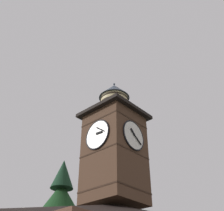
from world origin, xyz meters
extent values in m
cube|color=#4C3323|center=(0.79, -1.44, 9.48)|extent=(3.31, 3.31, 6.33)
cube|color=#352318|center=(0.79, -1.44, 7.07)|extent=(3.35, 3.35, 0.10)
cube|color=#352318|center=(0.79, -1.44, 9.45)|extent=(3.35, 3.35, 0.10)
cube|color=#352318|center=(0.79, -1.44, 11.82)|extent=(3.35, 3.35, 0.10)
cylinder|color=white|center=(0.79, 0.24, 10.61)|extent=(2.03, 0.10, 2.03)
torus|color=black|center=(0.79, 0.27, 10.61)|extent=(2.13, 0.10, 2.13)
cube|color=black|center=(0.97, 0.34, 10.80)|extent=(0.44, 0.04, 0.45)
cube|color=black|center=(0.45, 0.34, 10.38)|extent=(0.73, 0.04, 0.54)
sphere|color=black|center=(0.79, 0.35, 10.61)|extent=(0.10, 0.10, 0.10)
cylinder|color=white|center=(2.48, -1.44, 10.61)|extent=(0.10, 2.03, 2.03)
torus|color=black|center=(2.50, -1.44, 10.61)|extent=(0.10, 2.13, 2.13)
cube|color=black|center=(2.58, -1.19, 10.64)|extent=(0.04, 0.52, 0.17)
cube|color=black|center=(2.58, -1.11, 10.86)|extent=(0.04, 0.72, 0.56)
sphere|color=black|center=(2.59, -1.44, 10.61)|extent=(0.10, 0.10, 0.10)
cube|color=black|center=(0.79, -1.44, 12.77)|extent=(4.01, 4.01, 0.25)
cylinder|color=#D1BC84|center=(0.79, -1.44, 13.66)|extent=(2.05, 2.05, 1.53)
cylinder|color=#2D2319|center=(0.79, -1.44, 13.08)|extent=(2.11, 2.11, 0.10)
cylinder|color=#2D2319|center=(0.79, -1.44, 13.47)|extent=(2.11, 2.11, 0.10)
cylinder|color=#2D2319|center=(0.79, -1.44, 13.85)|extent=(2.11, 2.11, 0.10)
cylinder|color=#2D2319|center=(0.79, -1.44, 14.23)|extent=(2.11, 2.11, 0.10)
cone|color=#384251|center=(0.79, -1.44, 15.05)|extent=(2.35, 2.35, 1.25)
sphere|color=#384251|center=(0.79, -1.44, 15.77)|extent=(0.16, 0.16, 0.16)
cone|color=#173D1B|center=(-0.27, -8.22, 8.46)|extent=(2.97, 2.97, 2.32)
cone|color=#173622|center=(-0.27, -8.22, 10.35)|extent=(1.91, 1.91, 2.48)
ellipsoid|color=black|center=(-4.09, -3.58, 15.93)|extent=(0.14, 0.20, 0.10)
cube|color=black|center=(-4.27, -3.63, 15.93)|extent=(0.39, 0.22, 0.04)
cube|color=black|center=(-3.91, -3.53, 15.93)|extent=(0.39, 0.22, 0.04)
camera|label=1|loc=(14.65, 10.91, 1.48)|focal=47.32mm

